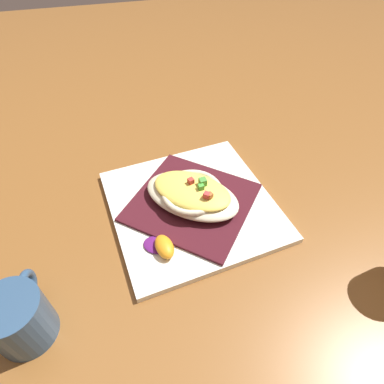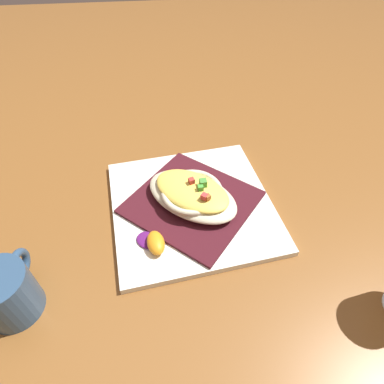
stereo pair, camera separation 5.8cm
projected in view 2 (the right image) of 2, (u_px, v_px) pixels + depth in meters
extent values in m
plane|color=brown|center=(192.00, 207.00, 0.61)|extent=(2.60, 2.60, 0.00)
cube|color=white|center=(192.00, 205.00, 0.61)|extent=(0.33, 0.33, 0.01)
cube|color=#42141D|center=(192.00, 202.00, 0.60)|extent=(0.29, 0.29, 0.01)
ellipsoid|color=beige|center=(192.00, 195.00, 0.59)|extent=(0.20, 0.21, 0.03)
torus|color=beige|center=(192.00, 191.00, 0.58)|extent=(0.16, 0.16, 0.01)
ellipsoid|color=#F3D656|center=(192.00, 190.00, 0.58)|extent=(0.16, 0.17, 0.02)
cube|color=#CB3B3A|center=(204.00, 196.00, 0.55)|extent=(0.01, 0.01, 0.01)
cube|color=green|center=(201.00, 188.00, 0.56)|extent=(0.01, 0.01, 0.01)
cube|color=#47943A|center=(203.00, 181.00, 0.57)|extent=(0.01, 0.01, 0.01)
cube|color=red|center=(192.00, 181.00, 0.57)|extent=(0.01, 0.01, 0.01)
cube|color=#B3602E|center=(208.00, 197.00, 0.55)|extent=(0.01, 0.01, 0.01)
ellipsoid|color=#5B1967|center=(150.00, 240.00, 0.54)|extent=(0.05, 0.06, 0.01)
ellipsoid|color=orange|center=(156.00, 243.00, 0.53)|extent=(0.05, 0.04, 0.02)
cylinder|color=#2E4C6E|center=(6.00, 294.00, 0.45)|extent=(0.08, 0.08, 0.08)
torus|color=#2E4C6E|center=(19.00, 264.00, 0.48)|extent=(0.05, 0.02, 0.05)
cylinder|color=#4C2D14|center=(11.00, 300.00, 0.46)|extent=(0.07, 0.07, 0.04)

